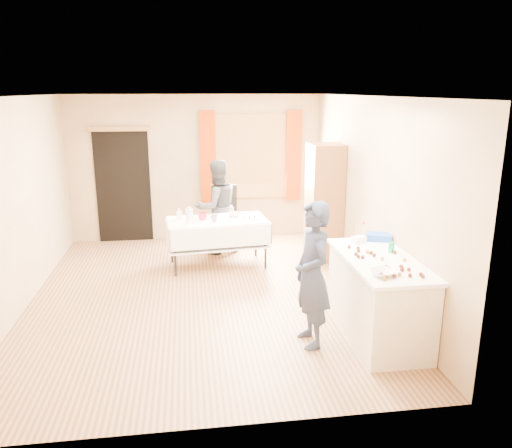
{
  "coord_description": "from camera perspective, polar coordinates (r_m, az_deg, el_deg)",
  "views": [
    {
      "loc": [
        -0.16,
        -6.28,
        2.68
      ],
      "look_at": [
        0.71,
        0.0,
        0.97
      ],
      "focal_mm": 35.0,
      "sensor_mm": 36.0,
      "label": 1
    }
  ],
  "objects": [
    {
      "name": "floor",
      "position": [
        6.83,
        -6.01,
        -8.15
      ],
      "size": [
        4.5,
        5.5,
        0.02
      ],
      "primitive_type": "cube",
      "color": "#9E7047",
      "rests_on": "ground"
    },
    {
      "name": "ceiling",
      "position": [
        6.28,
        -6.68,
        14.4
      ],
      "size": [
        4.5,
        5.5,
        0.02
      ],
      "primitive_type": "cube",
      "color": "white",
      "rests_on": "floor"
    },
    {
      "name": "wall_back",
      "position": [
        9.14,
        -6.88,
        6.35
      ],
      "size": [
        4.5,
        0.02,
        2.6
      ],
      "primitive_type": "cube",
      "color": "tan",
      "rests_on": "floor"
    },
    {
      "name": "wall_front",
      "position": [
        3.78,
        -4.99,
        -6.36
      ],
      "size": [
        4.5,
        0.02,
        2.6
      ],
      "primitive_type": "cube",
      "color": "tan",
      "rests_on": "floor"
    },
    {
      "name": "wall_left",
      "position": [
        6.76,
        -25.85,
        1.82
      ],
      "size": [
        0.02,
        5.5,
        2.6
      ],
      "primitive_type": "cube",
      "color": "tan",
      "rests_on": "floor"
    },
    {
      "name": "wall_right",
      "position": [
        6.87,
        12.9,
        3.16
      ],
      "size": [
        0.02,
        5.5,
        2.6
      ],
      "primitive_type": "cube",
      "color": "tan",
      "rests_on": "floor"
    },
    {
      "name": "window_frame",
      "position": [
        9.15,
        -0.58,
        7.73
      ],
      "size": [
        1.32,
        0.06,
        1.52
      ],
      "primitive_type": "cube",
      "color": "olive",
      "rests_on": "wall_back"
    },
    {
      "name": "window_pane",
      "position": [
        9.13,
        -0.57,
        7.72
      ],
      "size": [
        1.2,
        0.02,
        1.4
      ],
      "primitive_type": "cube",
      "color": "white",
      "rests_on": "wall_back"
    },
    {
      "name": "curtain_left",
      "position": [
        9.03,
        -5.5,
        7.57
      ],
      "size": [
        0.28,
        0.06,
        1.65
      ],
      "primitive_type": "cube",
      "color": "#AF3202",
      "rests_on": "wall_back"
    },
    {
      "name": "curtain_right",
      "position": [
        9.23,
        4.31,
        7.76
      ],
      "size": [
        0.28,
        0.06,
        1.65
      ],
      "primitive_type": "cube",
      "color": "#AF3202",
      "rests_on": "wall_back"
    },
    {
      "name": "doorway",
      "position": [
        9.23,
        -14.92,
        4.15
      ],
      "size": [
        0.95,
        0.04,
        2.0
      ],
      "primitive_type": "cube",
      "color": "black",
      "rests_on": "floor"
    },
    {
      "name": "door_lintel",
      "position": [
        9.07,
        -15.39,
        10.44
      ],
      "size": [
        1.05,
        0.06,
        0.08
      ],
      "primitive_type": "cube",
      "color": "olive",
      "rests_on": "wall_back"
    },
    {
      "name": "cabinet",
      "position": [
        8.04,
        7.79,
        2.44
      ],
      "size": [
        0.5,
        0.6,
        1.87
      ],
      "primitive_type": "cube",
      "color": "brown",
      "rests_on": "floor"
    },
    {
      "name": "counter",
      "position": [
        5.75,
        13.78,
        -8.12
      ],
      "size": [
        0.75,
        1.59,
        0.91
      ],
      "color": "#EEE0C6",
      "rests_on": "floor"
    },
    {
      "name": "party_table",
      "position": [
        7.76,
        -4.41,
        -1.63
      ],
      "size": [
        1.61,
        0.94,
        0.75
      ],
      "rotation": [
        0.0,
        0.0,
        0.1
      ],
      "color": "black",
      "rests_on": "floor"
    },
    {
      "name": "chair",
      "position": [
        8.67,
        -3.59,
        -0.66
      ],
      "size": [
        0.47,
        0.47,
        1.08
      ],
      "rotation": [
        0.0,
        0.0,
        -0.06
      ],
      "color": "black",
      "rests_on": "floor"
    },
    {
      "name": "girl",
      "position": [
        5.31,
        6.45,
        -5.8
      ],
      "size": [
        0.67,
        0.52,
        1.58
      ],
      "primitive_type": "imported",
      "rotation": [
        0.0,
        0.0,
        -1.45
      ],
      "color": "#202742",
      "rests_on": "floor"
    },
    {
      "name": "woman",
      "position": [
        8.33,
        -4.49,
        1.95
      ],
      "size": [
        1.18,
        1.13,
        1.57
      ],
      "primitive_type": "imported",
      "rotation": [
        0.0,
        0.0,
        3.53
      ],
      "color": "black",
      "rests_on": "floor"
    },
    {
      "name": "soda_can",
      "position": [
        5.79,
        15.21,
        -2.58
      ],
      "size": [
        0.07,
        0.07,
        0.12
      ],
      "primitive_type": "cylinder",
      "rotation": [
        0.0,
        0.0,
        -0.04
      ],
      "color": "#108D51",
      "rests_on": "counter"
    },
    {
      "name": "mixing_bowl",
      "position": [
        5.07,
        14.23,
        -5.44
      ],
      "size": [
        0.31,
        0.31,
        0.06
      ],
      "primitive_type": "imported",
      "rotation": [
        0.0,
        0.0,
        0.17
      ],
      "color": "white",
      "rests_on": "counter"
    },
    {
      "name": "foam_block",
      "position": [
        6.06,
        11.69,
        -1.77
      ],
      "size": [
        0.17,
        0.14,
        0.08
      ],
      "primitive_type": "cube",
      "rotation": [
        0.0,
        0.0,
        0.3
      ],
      "color": "white",
      "rests_on": "counter"
    },
    {
      "name": "blue_basket",
      "position": [
        6.23,
        13.82,
        -1.44
      ],
      "size": [
        0.35,
        0.29,
        0.08
      ],
      "primitive_type": "cube",
      "rotation": [
        0.0,
        0.0,
        -0.34
      ],
      "color": "blue",
      "rests_on": "counter"
    },
    {
      "name": "pitcher",
      "position": [
        7.48,
        -7.63,
        0.92
      ],
      "size": [
        0.13,
        0.13,
        0.22
      ],
      "primitive_type": "cylinder",
      "rotation": [
        0.0,
        0.0,
        -0.18
      ],
      "color": "silver",
      "rests_on": "party_table"
    },
    {
      "name": "cup_red",
      "position": [
        7.67,
        -6.12,
        0.89
      ],
      "size": [
        0.24,
        0.24,
        0.11
      ],
      "primitive_type": "imported",
      "rotation": [
        0.0,
        0.0,
        0.43
      ],
      "color": "#B81B36",
      "rests_on": "party_table"
    },
    {
      "name": "cup_rainbow",
      "position": [
        7.54,
        -4.81,
        0.65
      ],
      "size": [
        0.19,
        0.19,
        0.1
      ],
      "primitive_type": "imported",
      "rotation": [
        0.0,
        0.0,
        0.43
      ],
      "color": "red",
      "rests_on": "party_table"
    },
    {
      "name": "small_bowl",
      "position": [
        7.84,
        -2.48,
        1.1
      ],
      "size": [
        0.35,
        0.35,
        0.06
      ],
      "primitive_type": "imported",
      "rotation": [
        0.0,
        0.0,
        0.44
      ],
      "color": "white",
      "rests_on": "party_table"
    },
    {
      "name": "pastry_tray",
      "position": [
        7.65,
        -0.76,
        0.6
      ],
      "size": [
        0.34,
        0.29,
        0.02
      ],
      "primitive_type": "cube",
      "rotation": [
        0.0,
        0.0,
        0.4
      ],
      "color": "white",
      "rests_on": "party_table"
    },
    {
      "name": "bottle",
      "position": [
        7.76,
        -8.78,
        1.2
      ],
      "size": [
        0.08,
        0.08,
        0.17
      ],
      "primitive_type": "imported",
      "rotation": [
        0.0,
        0.0,
        -0.04
      ],
      "color": "white",
      "rests_on": "party_table"
    },
    {
      "name": "cake_balls",
      "position": [
        5.39,
        14.55,
        -4.33
      ],
      "size": [
        0.49,
        1.05,
        0.04
      ],
      "color": "#3F2314",
      "rests_on": "counter"
    }
  ]
}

